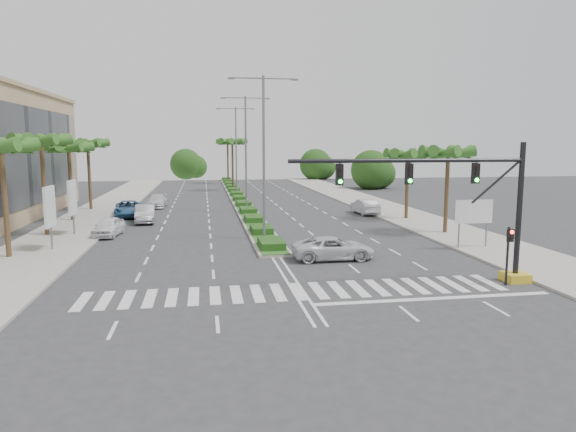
% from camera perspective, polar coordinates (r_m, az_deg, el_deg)
% --- Properties ---
extents(ground, '(160.00, 160.00, 0.00)m').
position_cam_1_polar(ground, '(25.16, 1.14, -8.39)').
color(ground, '#333335').
rests_on(ground, ground).
extents(footpath_right, '(6.00, 120.00, 0.15)m').
position_cam_1_polar(footpath_right, '(48.44, 14.64, -0.61)').
color(footpath_right, gray).
rests_on(footpath_right, ground).
extents(footpath_left, '(6.00, 120.00, 0.15)m').
position_cam_1_polar(footpath_left, '(45.59, -22.93, -1.51)').
color(footpath_left, gray).
rests_on(footpath_left, ground).
extents(median, '(2.20, 75.00, 0.20)m').
position_cam_1_polar(median, '(69.23, -5.66, 2.15)').
color(median, gray).
rests_on(median, ground).
extents(median_grass, '(1.80, 75.00, 0.04)m').
position_cam_1_polar(median_grass, '(69.22, -5.66, 2.24)').
color(median_grass, '#25571D').
rests_on(median_grass, median).
extents(signal_gantry, '(12.60, 1.20, 7.20)m').
position_cam_1_polar(signal_gantry, '(27.64, 20.42, -0.07)').
color(signal_gantry, gold).
rests_on(signal_gantry, ground).
extents(pedestrian_signal, '(0.28, 0.36, 3.00)m').
position_cam_1_polar(pedestrian_signal, '(27.98, 23.33, -3.07)').
color(pedestrian_signal, black).
rests_on(pedestrian_signal, ground).
extents(direction_sign, '(2.70, 0.11, 3.40)m').
position_cam_1_polar(direction_sign, '(36.73, 19.92, 0.25)').
color(direction_sign, slate).
rests_on(direction_sign, ground).
extents(billboard_near, '(0.18, 2.10, 4.35)m').
position_cam_1_polar(billboard_near, '(37.36, -24.96, 0.89)').
color(billboard_near, slate).
rests_on(billboard_near, ground).
extents(billboard_far, '(0.18, 2.10, 4.35)m').
position_cam_1_polar(billboard_far, '(43.14, -22.85, 1.86)').
color(billboard_far, slate).
rests_on(billboard_far, ground).
extents(palm_left_near, '(4.57, 4.68, 7.55)m').
position_cam_1_polar(palm_left_near, '(35.84, -29.26, 6.33)').
color(palm_left_near, brown).
rests_on(palm_left_near, ground).
extents(palm_left_mid, '(4.57, 4.68, 7.95)m').
position_cam_1_polar(palm_left_mid, '(43.45, -25.73, 7.18)').
color(palm_left_mid, brown).
rests_on(palm_left_mid, ground).
extents(palm_left_far, '(4.57, 4.68, 7.35)m').
position_cam_1_polar(palm_left_far, '(51.19, -23.18, 6.68)').
color(palm_left_far, brown).
rests_on(palm_left_far, ground).
extents(palm_left_end, '(4.57, 4.68, 7.75)m').
position_cam_1_polar(palm_left_end, '(58.99, -21.36, 7.24)').
color(palm_left_end, brown).
rests_on(palm_left_end, ground).
extents(palm_right_near, '(4.57, 4.68, 7.05)m').
position_cam_1_polar(palm_right_near, '(42.22, 17.37, 6.42)').
color(palm_right_near, brown).
rests_on(palm_right_near, ground).
extents(palm_right_far, '(4.57, 4.68, 6.75)m').
position_cam_1_polar(palm_right_far, '(49.51, 13.19, 6.41)').
color(palm_right_far, brown).
rests_on(palm_right_far, ground).
extents(palm_median_a, '(4.57, 4.68, 8.05)m').
position_cam_1_polar(palm_median_a, '(78.86, -6.21, 7.99)').
color(palm_median_a, brown).
rests_on(palm_median_a, ground).
extents(palm_median_b, '(4.57, 4.68, 8.05)m').
position_cam_1_polar(palm_median_b, '(93.84, -6.73, 7.98)').
color(palm_median_b, brown).
rests_on(palm_median_b, ground).
extents(streetlight_near, '(5.10, 0.25, 12.00)m').
position_cam_1_polar(streetlight_near, '(37.99, -2.71, 7.55)').
color(streetlight_near, slate).
rests_on(streetlight_near, ground).
extents(streetlight_mid, '(5.10, 0.25, 12.00)m').
position_cam_1_polar(streetlight_mid, '(53.92, -4.71, 7.65)').
color(streetlight_mid, slate).
rests_on(streetlight_mid, ground).
extents(streetlight_far, '(5.10, 0.25, 12.00)m').
position_cam_1_polar(streetlight_far, '(69.88, -5.79, 7.71)').
color(streetlight_far, slate).
rests_on(streetlight_far, ground).
extents(car_parked_a, '(2.22, 4.46, 1.46)m').
position_cam_1_polar(car_parked_a, '(42.23, -19.32, -1.13)').
color(car_parked_a, white).
rests_on(car_parked_a, ground).
extents(car_parked_b, '(2.06, 4.94, 1.59)m').
position_cam_1_polar(car_parked_b, '(48.62, -15.60, 0.24)').
color(car_parked_b, '#AFAFB4').
rests_on(car_parked_b, ground).
extents(car_parked_c, '(3.20, 5.84, 1.55)m').
position_cam_1_polar(car_parked_c, '(52.96, -17.31, 0.77)').
color(car_parked_c, '#2D5D8C').
rests_on(car_parked_c, ground).
extents(car_parked_d, '(2.09, 4.85, 1.39)m').
position_cam_1_polar(car_parked_d, '(59.96, -14.33, 1.61)').
color(car_parked_d, silver).
rests_on(car_parked_d, ground).
extents(car_crossing, '(5.11, 2.40, 1.41)m').
position_cam_1_polar(car_crossing, '(31.95, 5.06, -3.58)').
color(car_crossing, silver).
rests_on(car_crossing, ground).
extents(car_right, '(1.93, 4.81, 1.55)m').
position_cam_1_polar(car_right, '(52.90, 8.54, 1.04)').
color(car_right, silver).
rests_on(car_right, ground).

